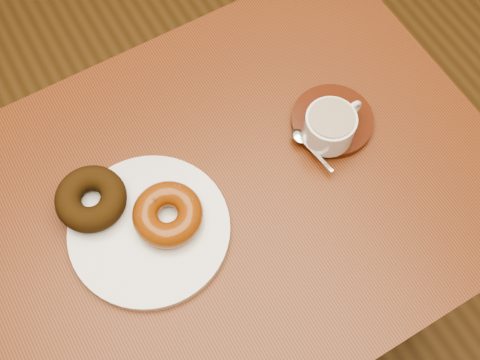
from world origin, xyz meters
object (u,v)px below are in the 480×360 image
donut_plate (149,230)px  saucer (332,121)px  cafe_table (230,221)px  coffee_cup (330,126)px

donut_plate → saucer: same height
cafe_table → coffee_cup: bearing=-0.1°
donut_plate → saucer: bearing=3.6°
donut_plate → cafe_table: bearing=-0.5°
coffee_cup → saucer: bearing=33.9°
cafe_table → coffee_cup: coffee_cup is taller
donut_plate → saucer: (0.35, 0.02, -0.00)m
cafe_table → saucer: (0.21, 0.02, 0.14)m
cafe_table → donut_plate: bearing=179.0°
cafe_table → coffee_cup: 0.25m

